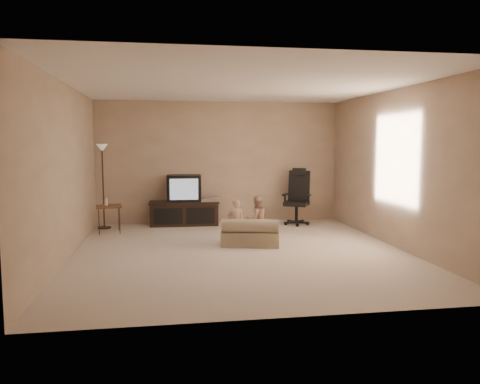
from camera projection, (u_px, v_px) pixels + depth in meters
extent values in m
plane|color=beige|center=(240.00, 252.00, 7.14)|extent=(5.50, 5.50, 0.00)
plane|color=white|center=(240.00, 85.00, 6.88)|extent=(5.50, 5.50, 0.00)
plane|color=tan|center=(219.00, 162.00, 9.71)|extent=(5.00, 0.00, 5.00)
plane|color=tan|center=(287.00, 187.00, 4.31)|extent=(5.00, 0.00, 5.00)
plane|color=tan|center=(66.00, 171.00, 6.62)|extent=(0.00, 5.50, 5.50)
plane|color=tan|center=(396.00, 168.00, 7.40)|extent=(0.00, 5.50, 5.50)
cube|color=black|center=(184.00, 214.00, 9.44)|extent=(1.37, 0.53, 0.43)
cube|color=black|center=(184.00, 202.00, 9.42)|extent=(1.41, 0.57, 0.04)
cube|color=black|center=(168.00, 216.00, 9.16)|extent=(0.56, 0.04, 0.33)
cube|color=black|center=(200.00, 216.00, 9.24)|extent=(0.56, 0.04, 0.33)
cube|color=black|center=(184.00, 188.00, 9.41)|extent=(0.69, 0.50, 0.53)
cube|color=silver|center=(184.00, 189.00, 9.17)|extent=(0.55, 0.03, 0.41)
cube|color=silver|center=(211.00, 200.00, 9.43)|extent=(0.39, 0.28, 0.06)
cylinder|color=black|center=(296.00, 214.00, 9.47)|extent=(0.06, 0.06, 0.36)
cube|color=black|center=(297.00, 203.00, 9.45)|extent=(0.62, 0.62, 0.08)
cube|color=black|center=(299.00, 186.00, 9.61)|extent=(0.46, 0.35, 0.64)
cube|color=black|center=(299.00, 172.00, 9.58)|extent=(0.28, 0.21, 0.14)
cube|color=black|center=(285.00, 195.00, 9.51)|extent=(0.18, 0.25, 0.04)
cube|color=black|center=(309.00, 195.00, 9.35)|extent=(0.18, 0.25, 0.04)
cube|color=brown|center=(109.00, 206.00, 8.61)|extent=(0.51, 0.51, 0.03)
cylinder|color=#2F2115|center=(99.00, 222.00, 8.41)|extent=(0.01, 0.01, 0.50)
cylinder|color=#2F2115|center=(120.00, 221.00, 8.52)|extent=(0.01, 0.01, 0.50)
cylinder|color=#2F2115|center=(99.00, 218.00, 8.75)|extent=(0.01, 0.01, 0.50)
cylinder|color=#2F2115|center=(119.00, 218.00, 8.86)|extent=(0.01, 0.01, 0.50)
cylinder|color=#EFE5CF|center=(106.00, 202.00, 8.62)|extent=(0.06, 0.06, 0.13)
cone|color=beige|center=(106.00, 198.00, 8.61)|extent=(0.05, 0.05, 0.05)
cylinder|color=#2F2115|center=(104.00, 227.00, 9.10)|extent=(0.25, 0.25, 0.03)
cylinder|color=#2F2115|center=(103.00, 188.00, 9.02)|extent=(0.03, 0.03, 1.54)
cone|color=beige|center=(102.00, 148.00, 8.94)|extent=(0.22, 0.22, 0.15)
cube|color=tan|center=(250.00, 238.00, 7.59)|extent=(1.01, 0.68, 0.24)
cylinder|color=tan|center=(250.00, 226.00, 7.40)|extent=(0.93, 0.41, 0.22)
imported|color=#D6A386|center=(236.00, 222.00, 7.60)|extent=(0.28, 0.21, 0.74)
imported|color=#D6A386|center=(257.00, 219.00, 7.79)|extent=(0.42, 0.30, 0.77)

